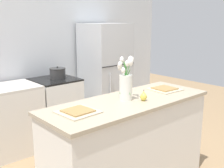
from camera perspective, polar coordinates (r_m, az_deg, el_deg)
back_wall at (r=4.33m, az=-15.72°, el=7.50°), size 5.20×0.08×2.70m
kitchen_island at (r=2.94m, az=3.31°, el=-12.24°), size 1.80×0.66×0.96m
stove_range at (r=4.20m, az=-11.30°, el=-4.97°), size 0.60×0.61×0.90m
refrigerator at (r=4.64m, az=-1.38°, el=1.88°), size 0.68×0.67×1.67m
flower_vase at (r=2.74m, az=2.80°, el=0.29°), size 0.18×0.18×0.43m
pear_figurine at (r=2.76m, az=6.43°, el=-2.52°), size 0.07×0.07×0.11m
plate_setting_left at (r=2.42m, az=-6.95°, el=-5.58°), size 0.33×0.33×0.02m
plate_setting_right at (r=3.22m, az=10.64°, el=-1.00°), size 0.33×0.33×0.02m
cooking_pot at (r=4.11m, az=-10.99°, el=2.19°), size 0.23×0.23×0.17m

